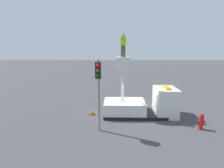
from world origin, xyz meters
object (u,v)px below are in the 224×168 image
worker (123,45)px  traffic_cone_rear (92,111)px  traffic_light_pole (98,82)px  fire_hydrant (201,122)px  bucket_truck (142,104)px

worker → traffic_cone_rear: 5.84m
traffic_light_pole → fire_hydrant: size_ratio=4.18×
fire_hydrant → traffic_cone_rear: (-7.65, 2.47, -0.28)m
traffic_light_pole → bucket_truck: bearing=42.2°
fire_hydrant → traffic_light_pole: bearing=-176.0°
worker → fire_hydrant: 7.59m
fire_hydrant → traffic_cone_rear: size_ratio=1.96×
bucket_truck → worker: worker is taller
traffic_cone_rear → worker: bearing=-1.0°
fire_hydrant → worker: bearing=154.8°
bucket_truck → worker: bearing=180.0°
worker → traffic_light_pole: size_ratio=0.37×
worker → traffic_light_pole: (-1.61, -2.91, -2.23)m
worker → traffic_light_pole: worker is taller
bucket_truck → traffic_light_pole: 4.95m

